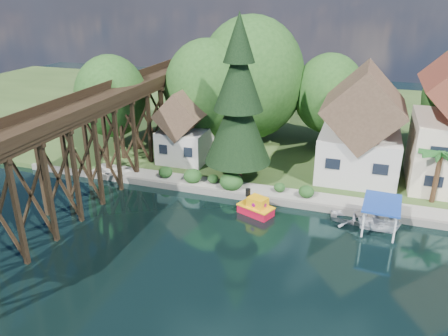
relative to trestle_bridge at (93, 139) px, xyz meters
The scene contains 14 objects.
ground 17.64m from the trestle_bridge, 17.91° to the right, with size 140.00×140.00×0.00m, color black.
bank 33.36m from the trestle_bridge, 60.97° to the left, with size 140.00×52.00×0.50m, color #2A451B.
seawall 20.82m from the trestle_bridge, ahead, with size 60.00×0.40×0.62m, color slate.
promenade 22.90m from the trestle_bridge, 10.63° to the left, with size 50.00×2.60×0.06m, color gray.
trestle_bridge is the anchor object (origin of this frame).
house_left 25.42m from the trestle_bridge, 25.21° to the left, with size 7.64×8.64×11.02m.
shed 10.69m from the trestle_bridge, 61.81° to the left, with size 5.09×5.40×7.85m.
bg_trees 23.48m from the trestle_bridge, 43.41° to the left, with size 49.90×13.30×10.57m.
shrubs 12.79m from the trestle_bridge, 19.72° to the left, with size 15.76×2.47×1.70m.
conifer 13.69m from the trestle_bridge, 27.16° to the left, with size 6.40×6.40×15.76m.
palm_tree 30.48m from the trestle_bridge, 12.75° to the left, with size 4.16×4.16×5.03m.
tugboat 16.00m from the trestle_bridge, ahead, with size 3.40×2.66×2.18m.
boat_white_a 24.20m from the trestle_bridge, ahead, with size 3.11×4.36×0.90m, color silver.
boat_canopy 25.65m from the trestle_bridge, ahead, with size 3.34×4.23×2.61m.
Camera 1 is at (7.07, -26.70, 18.09)m, focal length 35.00 mm.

